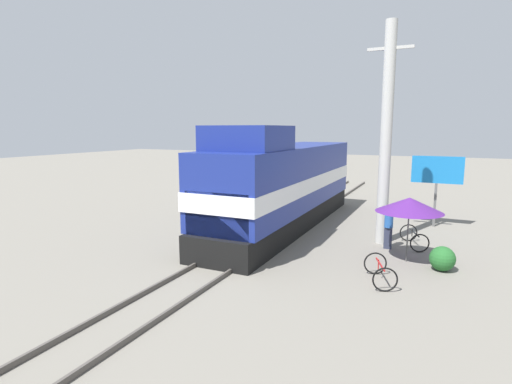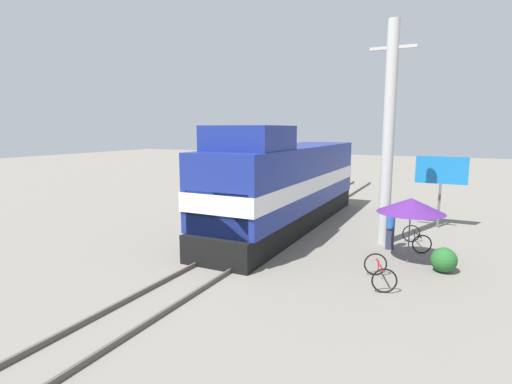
{
  "view_description": "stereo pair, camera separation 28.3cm",
  "coord_description": "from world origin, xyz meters",
  "views": [
    {
      "loc": [
        6.99,
        -16.24,
        4.84
      ],
      "look_at": [
        1.2,
        -3.92,
        2.68
      ],
      "focal_mm": 28.0,
      "sensor_mm": 36.0,
      "label": 1
    },
    {
      "loc": [
        7.24,
        -16.12,
        4.84
      ],
      "look_at": [
        1.2,
        -3.92,
        2.68
      ],
      "focal_mm": 28.0,
      "sensor_mm": 36.0,
      "label": 2
    }
  ],
  "objects": [
    {
      "name": "shrub_cluster",
      "position": [
        7.19,
        -1.61,
        0.43
      ],
      "size": [
        0.86,
        0.86,
        0.86
      ],
      "primitive_type": "sphere",
      "color": "#236028",
      "rests_on": "ground_plane"
    },
    {
      "name": "utility_pole",
      "position": [
        4.79,
        1.06,
        4.6
      ],
      "size": [
        1.8,
        0.47,
        9.11
      ],
      "color": "#B2B2AD",
      "rests_on": "ground_plane"
    },
    {
      "name": "person_bystander",
      "position": [
        5.16,
        0.3,
        1.01
      ],
      "size": [
        0.34,
        0.34,
        1.85
      ],
      "color": "#2D3347",
      "rests_on": "ground_plane"
    },
    {
      "name": "rail_near",
      "position": [
        -0.72,
        0.0,
        0.07
      ],
      "size": [
        0.08,
        40.09,
        0.15
      ],
      "primitive_type": "cube",
      "color": "#4C4742",
      "rests_on": "ground_plane"
    },
    {
      "name": "locomotive",
      "position": [
        0.0,
        1.73,
        2.14
      ],
      "size": [
        3.03,
        14.1,
        4.96
      ],
      "color": "black",
      "rests_on": "ground_plane"
    },
    {
      "name": "rail_far",
      "position": [
        0.72,
        0.0,
        0.07
      ],
      "size": [
        0.08,
        40.09,
        0.15
      ],
      "primitive_type": "cube",
      "color": "#4C4742",
      "rests_on": "ground_plane"
    },
    {
      "name": "billboard_sign",
      "position": [
        6.77,
        5.18,
        2.65
      ],
      "size": [
        2.36,
        0.12,
        3.51
      ],
      "color": "#595959",
      "rests_on": "ground_plane"
    },
    {
      "name": "bicycle_spare",
      "position": [
        5.41,
        -3.63,
        0.39
      ],
      "size": [
        1.23,
        1.69,
        0.76
      ],
      "rotation": [
        0.0,
        0.0,
        -2.8
      ],
      "color": "black",
      "rests_on": "ground_plane"
    },
    {
      "name": "bicycle",
      "position": [
        6.1,
        1.05,
        0.38
      ],
      "size": [
        1.26,
        1.82,
        0.75
      ],
      "rotation": [
        0.0,
        0.0,
        -2.8
      ],
      "color": "black",
      "rests_on": "ground_plane"
    },
    {
      "name": "ground_plane",
      "position": [
        0.0,
        0.0,
        0.0
      ],
      "size": [
        120.0,
        120.0,
        0.0
      ],
      "primitive_type": "plane",
      "color": "slate"
    },
    {
      "name": "vendor_umbrella",
      "position": [
        6.0,
        -1.1,
        2.13
      ],
      "size": [
        2.37,
        2.37,
        2.4
      ],
      "color": "#4C4C4C",
      "rests_on": "ground_plane"
    }
  ]
}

